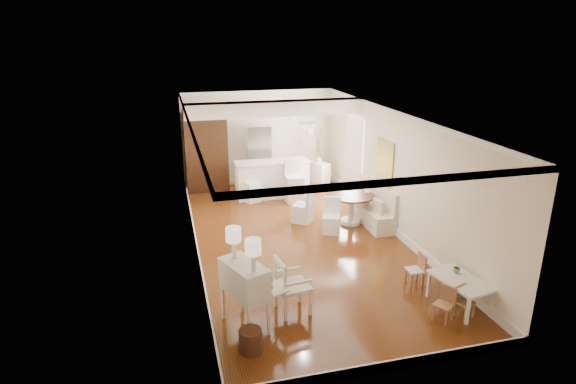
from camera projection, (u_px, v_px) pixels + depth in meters
name	position (u px, v px, depth m)	size (l,w,h in m)	color
room	(297.00, 151.00, 10.41)	(9.00, 9.04, 2.82)	brown
secretary_bureau	(245.00, 296.00, 7.46)	(0.86, 0.88, 1.11)	silver
gustavian_armchair	(293.00, 285.00, 7.91)	(0.56, 0.56, 0.97)	silver
wicker_basket	(250.00, 340.00, 7.02)	(0.34, 0.34, 0.34)	#4B2817
kids_table	(459.00, 293.00, 8.11)	(0.62, 1.03, 0.52)	silver
kids_chair_a	(444.00, 304.00, 7.71)	(0.28, 0.28, 0.58)	#9C6847
kids_chair_b	(415.00, 270.00, 8.80)	(0.29, 0.29, 0.61)	#9B6B46
kids_chair_c	(465.00, 302.00, 7.82)	(0.26, 0.26, 0.55)	#A27E4A
banquette	(373.00, 205.00, 11.51)	(0.52, 1.60, 0.98)	silver
dining_table	(351.00, 209.00, 11.61)	(1.08, 1.08, 0.74)	#462316
slip_chair_near	(331.00, 216.00, 11.06)	(0.39, 0.41, 0.82)	white
slip_chair_far	(303.00, 205.00, 11.66)	(0.42, 0.44, 0.89)	silver
breakfast_counter	(272.00, 179.00, 13.44)	(2.05, 0.65, 1.03)	white
bar_stool_left	(251.00, 186.00, 13.04)	(0.37, 0.37, 0.92)	white
bar_stool_right	(294.00, 181.00, 13.03)	(0.46, 0.46, 1.14)	white
pantry_cabinet	(206.00, 152.00, 13.82)	(1.20, 0.60, 2.30)	#381E11
fridge	(271.00, 156.00, 14.33)	(0.75, 0.65, 1.80)	silver
sideboard	(318.00, 174.00, 14.41)	(0.35, 0.78, 0.74)	white
pencil_cup	(457.00, 270.00, 8.23)	(0.13, 0.13, 0.10)	#66A560
branch_vase	(319.00, 159.00, 14.27)	(0.16, 0.16, 0.17)	white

